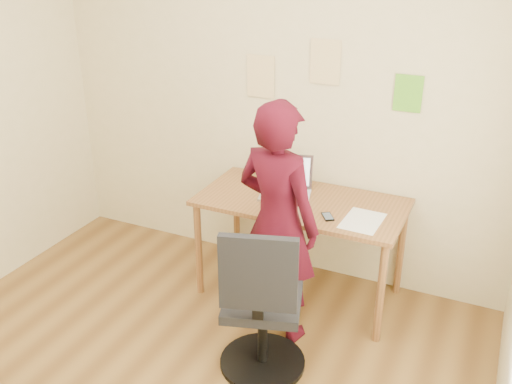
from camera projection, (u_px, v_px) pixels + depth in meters
The scene contains 10 objects.
room at pixel (125, 182), 2.62m from camera, with size 3.58×3.58×2.78m.
desk at pixel (301, 212), 3.91m from camera, with size 1.40×0.70×0.74m.
laptop at pixel (286, 186), 3.95m from camera, with size 0.40×0.38×0.25m.
paper_sheet at pixel (362, 221), 3.59m from camera, with size 0.23×0.33×0.00m, color white.
phone at pixel (328, 217), 3.63m from camera, with size 0.11×0.13×0.01m.
wall_note_left at pixel (261, 76), 4.05m from camera, with size 0.21×0.00×0.30m, color #E9C98B.
wall_note_mid at pixel (325, 62), 3.81m from camera, with size 0.21×0.00×0.30m, color #E9C98B.
wall_note_right at pixel (408, 94), 3.65m from camera, with size 0.18×0.00×0.24m, color #60BB2A.
office_chair at pixel (261, 313), 3.24m from camera, with size 0.55×0.56×0.99m.
person at pixel (277, 223), 3.48m from camera, with size 0.57×0.37×1.56m, color #3D0814.
Camera 1 is at (1.56, -1.93, 2.38)m, focal length 40.00 mm.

